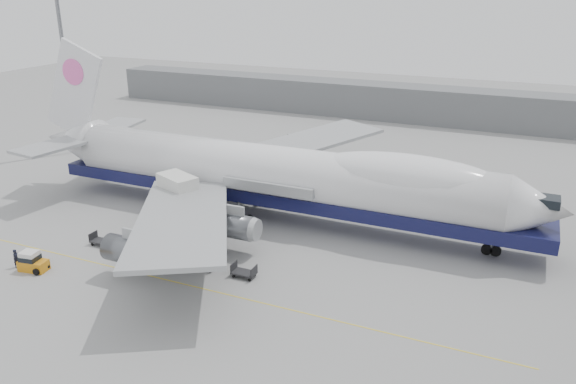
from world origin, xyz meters
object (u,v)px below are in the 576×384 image
at_px(airliner, 278,174).
at_px(baggage_tug, 32,262).
at_px(catering_truck, 179,198).
at_px(ground_worker, 16,258).

distance_m(airliner, baggage_tug, 27.68).
bearing_deg(airliner, catering_truck, -145.47).
bearing_deg(catering_truck, airliner, 57.99).
distance_m(airliner, ground_worker, 28.97).
bearing_deg(airliner, ground_worker, -130.19).
relative_size(catering_truck, baggage_tug, 2.11).
relative_size(airliner, ground_worker, 34.66).
bearing_deg(catering_truck, baggage_tug, -91.52).
relative_size(baggage_tug, ground_worker, 1.51).
xyz_separation_m(airliner, ground_worker, (-18.45, -21.84, -4.66)).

